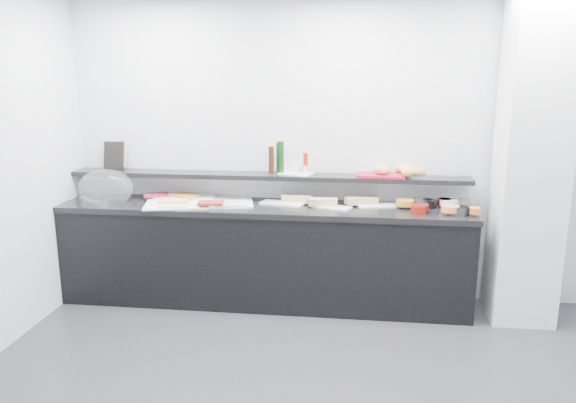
# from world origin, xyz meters

# --- Properties ---
(back_wall) EXTENTS (5.00, 0.02, 2.70)m
(back_wall) POSITION_xyz_m (0.00, 2.00, 1.35)
(back_wall) COLOR silver
(back_wall) RESTS_ON ground
(column) EXTENTS (0.50, 0.50, 2.70)m
(column) POSITION_xyz_m (1.50, 1.65, 1.35)
(column) COLOR silver
(column) RESTS_ON ground
(buffet_cabinet) EXTENTS (3.60, 0.60, 0.85)m
(buffet_cabinet) POSITION_xyz_m (-0.70, 1.70, 0.42)
(buffet_cabinet) COLOR black
(buffet_cabinet) RESTS_ON ground
(counter_top) EXTENTS (3.62, 0.62, 0.05)m
(counter_top) POSITION_xyz_m (-0.70, 1.70, 0.88)
(counter_top) COLOR black
(counter_top) RESTS_ON buffet_cabinet
(wall_shelf) EXTENTS (3.60, 0.25, 0.04)m
(wall_shelf) POSITION_xyz_m (-0.70, 1.88, 1.13)
(wall_shelf) COLOR black
(wall_shelf) RESTS_ON back_wall
(cloche_base) EXTENTS (0.46, 0.40, 0.04)m
(cloche_base) POSITION_xyz_m (-2.17, 1.71, 0.92)
(cloche_base) COLOR silver
(cloche_base) RESTS_ON counter_top
(cloche_dome) EXTENTS (0.53, 0.38, 0.34)m
(cloche_dome) POSITION_xyz_m (-2.14, 1.69, 1.03)
(cloche_dome) COLOR white
(cloche_dome) RESTS_ON cloche_base
(linen_runner) EXTENTS (1.02, 0.65, 0.01)m
(linen_runner) POSITION_xyz_m (-1.28, 1.69, 0.91)
(linen_runner) COLOR white
(linen_runner) RESTS_ON counter_top
(platter_meat_a) EXTENTS (0.29, 0.22, 0.01)m
(platter_meat_a) POSITION_xyz_m (-1.60, 1.78, 0.92)
(platter_meat_a) COLOR silver
(platter_meat_a) RESTS_ON linen_runner
(food_meat_a) EXTENTS (0.24, 0.20, 0.02)m
(food_meat_a) POSITION_xyz_m (-1.72, 1.81, 0.94)
(food_meat_a) COLOR maroon
(food_meat_a) RESTS_ON platter_meat_a
(platter_salmon) EXTENTS (0.34, 0.24, 0.01)m
(platter_salmon) POSITION_xyz_m (-1.34, 1.86, 0.92)
(platter_salmon) COLOR white
(platter_salmon) RESTS_ON linen_runner
(food_salmon) EXTENTS (0.29, 0.24, 0.02)m
(food_salmon) POSITION_xyz_m (-1.46, 1.83, 0.94)
(food_salmon) COLOR orange
(food_salmon) RESTS_ON platter_salmon
(platter_cheese) EXTENTS (0.28, 0.21, 0.01)m
(platter_cheese) POSITION_xyz_m (-1.46, 1.52, 0.92)
(platter_cheese) COLOR white
(platter_cheese) RESTS_ON linen_runner
(food_cheese) EXTENTS (0.25, 0.17, 0.02)m
(food_cheese) POSITION_xyz_m (-1.47, 1.59, 0.94)
(food_cheese) COLOR #E1C257
(food_cheese) RESTS_ON platter_cheese
(platter_meat_b) EXTENTS (0.37, 0.29, 0.01)m
(platter_meat_b) POSITION_xyz_m (-1.01, 1.63, 0.92)
(platter_meat_b) COLOR white
(platter_meat_b) RESTS_ON linen_runner
(food_meat_b) EXTENTS (0.23, 0.16, 0.02)m
(food_meat_b) POSITION_xyz_m (-1.14, 1.56, 0.94)
(food_meat_b) COLOR maroon
(food_meat_b) RESTS_ON platter_meat_b
(sandwich_plate_left) EXTENTS (0.41, 0.26, 0.01)m
(sandwich_plate_left) POSITION_xyz_m (-0.54, 1.77, 0.91)
(sandwich_plate_left) COLOR white
(sandwich_plate_left) RESTS_ON counter_top
(sandwich_food_left) EXTENTS (0.28, 0.19, 0.06)m
(sandwich_food_left) POSITION_xyz_m (-0.42, 1.83, 0.94)
(sandwich_food_left) COLOR tan
(sandwich_food_left) RESTS_ON sandwich_plate_left
(tongs_left) EXTENTS (0.16, 0.04, 0.01)m
(tongs_left) POSITION_xyz_m (-0.40, 1.74, 0.92)
(tongs_left) COLOR silver
(tongs_left) RESTS_ON sandwich_plate_left
(sandwich_plate_mid) EXTENTS (0.36, 0.26, 0.01)m
(sandwich_plate_mid) POSITION_xyz_m (-0.10, 1.68, 0.91)
(sandwich_plate_mid) COLOR white
(sandwich_plate_mid) RESTS_ON counter_top
(sandwich_food_mid) EXTENTS (0.25, 0.10, 0.06)m
(sandwich_food_mid) POSITION_xyz_m (-0.18, 1.70, 0.94)
(sandwich_food_mid) COLOR tan
(sandwich_food_mid) RESTS_ON sandwich_plate_mid
(tongs_mid) EXTENTS (0.16, 0.04, 0.01)m
(tongs_mid) POSITION_xyz_m (-0.08, 1.66, 0.92)
(tongs_mid) COLOR #B3B6BA
(tongs_mid) RESTS_ON sandwich_plate_mid
(sandwich_plate_right) EXTENTS (0.42, 0.26, 0.01)m
(sandwich_plate_right) POSITION_xyz_m (0.31, 1.81, 0.91)
(sandwich_plate_right) COLOR white
(sandwich_plate_right) RESTS_ON counter_top
(sandwich_food_right) EXTENTS (0.30, 0.22, 0.06)m
(sandwich_food_right) POSITION_xyz_m (0.16, 1.81, 0.94)
(sandwich_food_right) COLOR tan
(sandwich_food_right) RESTS_ON sandwich_plate_right
(tongs_right) EXTENTS (0.16, 0.04, 0.01)m
(tongs_right) POSITION_xyz_m (0.12, 1.76, 0.92)
(tongs_right) COLOR #BBBDC2
(tongs_right) RESTS_ON sandwich_plate_right
(bowl_glass_fruit) EXTENTS (0.21, 0.21, 0.07)m
(bowl_glass_fruit) POSITION_xyz_m (0.67, 1.82, 0.94)
(bowl_glass_fruit) COLOR white
(bowl_glass_fruit) RESTS_ON counter_top
(fill_glass_fruit) EXTENTS (0.19, 0.19, 0.05)m
(fill_glass_fruit) POSITION_xyz_m (0.53, 1.76, 0.95)
(fill_glass_fruit) COLOR orange
(fill_glass_fruit) RESTS_ON bowl_glass_fruit
(bowl_black_jam) EXTENTS (0.15, 0.15, 0.07)m
(bowl_black_jam) POSITION_xyz_m (0.74, 1.80, 0.94)
(bowl_black_jam) COLOR black
(bowl_black_jam) RESTS_ON counter_top
(fill_black_jam) EXTENTS (0.14, 0.14, 0.05)m
(fill_black_jam) POSITION_xyz_m (0.87, 1.84, 0.95)
(fill_black_jam) COLOR maroon
(fill_black_jam) RESTS_ON bowl_black_jam
(bowl_glass_cream) EXTENTS (0.22, 0.22, 0.07)m
(bowl_glass_cream) POSITION_xyz_m (1.06, 1.83, 0.94)
(bowl_glass_cream) COLOR silver
(bowl_glass_cream) RESTS_ON counter_top
(fill_glass_cream) EXTENTS (0.21, 0.21, 0.05)m
(fill_glass_cream) POSITION_xyz_m (0.90, 1.82, 0.95)
(fill_glass_cream) COLOR silver
(fill_glass_cream) RESTS_ON bowl_glass_cream
(bowl_red_jam) EXTENTS (0.16, 0.16, 0.07)m
(bowl_red_jam) POSITION_xyz_m (0.62, 1.57, 0.94)
(bowl_red_jam) COLOR maroon
(bowl_red_jam) RESTS_ON counter_top
(fill_red_jam) EXTENTS (0.12, 0.12, 0.05)m
(fill_red_jam) POSITION_xyz_m (0.66, 1.62, 0.95)
(fill_red_jam) COLOR #590C0E
(fill_red_jam) RESTS_ON bowl_red_jam
(bowl_glass_salmon) EXTENTS (0.22, 0.22, 0.07)m
(bowl_glass_salmon) POSITION_xyz_m (0.95, 1.59, 0.94)
(bowl_glass_salmon) COLOR white
(bowl_glass_salmon) RESTS_ON counter_top
(fill_glass_salmon) EXTENTS (0.19, 0.19, 0.05)m
(fill_glass_salmon) POSITION_xyz_m (0.88, 1.59, 0.95)
(fill_glass_salmon) COLOR orange
(fill_glass_salmon) RESTS_ON bowl_glass_salmon
(bowl_black_fruit) EXTENTS (0.17, 0.17, 0.07)m
(bowl_black_fruit) POSITION_xyz_m (0.97, 1.57, 0.94)
(bowl_black_fruit) COLOR black
(bowl_black_fruit) RESTS_ON counter_top
(fill_black_fruit) EXTENTS (0.10, 0.10, 0.05)m
(fill_black_fruit) POSITION_xyz_m (1.07, 1.55, 0.95)
(fill_black_fruit) COLOR #CB611B
(fill_black_fruit) RESTS_ON bowl_black_fruit
(framed_print) EXTENTS (0.19, 0.07, 0.26)m
(framed_print) POSITION_xyz_m (-2.16, 1.94, 1.28)
(framed_print) COLOR black
(framed_print) RESTS_ON wall_shelf
(print_art) EXTENTS (0.16, 0.11, 0.22)m
(print_art) POSITION_xyz_m (-2.11, 1.99, 1.28)
(print_art) COLOR beige
(print_art) RESTS_ON framed_print
(condiment_tray) EXTENTS (0.33, 0.25, 0.01)m
(condiment_tray) POSITION_xyz_m (-0.44, 1.89, 1.16)
(condiment_tray) COLOR white
(condiment_tray) RESTS_ON wall_shelf
(bottle_green_a) EXTENTS (0.07, 0.07, 0.26)m
(bottle_green_a) POSITION_xyz_m (-0.59, 1.91, 1.29)
(bottle_green_a) COLOR #10340E
(bottle_green_a) RESTS_ON condiment_tray
(bottle_brown) EXTENTS (0.06, 0.06, 0.24)m
(bottle_brown) POSITION_xyz_m (-0.65, 1.84, 1.28)
(bottle_brown) COLOR #341409
(bottle_brown) RESTS_ON condiment_tray
(bottle_green_b) EXTENTS (0.08, 0.08, 0.28)m
(bottle_green_b) POSITION_xyz_m (-0.58, 1.91, 1.30)
(bottle_green_b) COLOR #0E3310
(bottle_green_b) RESTS_ON condiment_tray
(bottle_hot) EXTENTS (0.04, 0.04, 0.18)m
(bottle_hot) POSITION_xyz_m (-0.35, 1.89, 1.25)
(bottle_hot) COLOR red
(bottle_hot) RESTS_ON condiment_tray
(shaker_salt) EXTENTS (0.04, 0.04, 0.07)m
(shaker_salt) POSITION_xyz_m (-0.34, 1.85, 1.20)
(shaker_salt) COLOR white
(shaker_salt) RESTS_ON condiment_tray
(shaker_pepper) EXTENTS (0.04, 0.04, 0.07)m
(shaker_pepper) POSITION_xyz_m (-0.43, 1.91, 1.20)
(shaker_pepper) COLOR silver
(shaker_pepper) RESTS_ON condiment_tray
(bread_tray) EXTENTS (0.43, 0.32, 0.02)m
(bread_tray) POSITION_xyz_m (0.32, 1.90, 1.16)
(bread_tray) COLOR maroon
(bread_tray) RESTS_ON wall_shelf
(bread_roll_nw) EXTENTS (0.16, 0.13, 0.08)m
(bread_roll_nw) POSITION_xyz_m (0.33, 1.95, 1.21)
(bread_roll_nw) COLOR #B87946
(bread_roll_nw) RESTS_ON bread_tray
(bread_roll_n) EXTENTS (0.13, 0.08, 0.08)m
(bread_roll_n) POSITION_xyz_m (0.51, 1.97, 1.21)
(bread_roll_n) COLOR #BB9447
(bread_roll_n) RESTS_ON bread_tray
(bread_roll_ne) EXTENTS (0.16, 0.11, 0.08)m
(bread_roll_ne) POSITION_xyz_m (0.52, 1.96, 1.21)
(bread_roll_ne) COLOR tan
(bread_roll_ne) RESTS_ON bread_tray
(bread_roll_s) EXTENTS (0.13, 0.09, 0.08)m
(bread_roll_s) POSITION_xyz_m (0.54, 1.78, 1.21)
(bread_roll_s) COLOR tan
(bread_roll_s) RESTS_ON bread_tray
(bread_roll_se) EXTENTS (0.14, 0.10, 0.08)m
(bread_roll_se) POSITION_xyz_m (0.64, 1.80, 1.21)
(bread_roll_se) COLOR #AF7342
(bread_roll_se) RESTS_ON bread_tray
(bread_roll_midw) EXTENTS (0.17, 0.14, 0.08)m
(bread_roll_midw) POSITION_xyz_m (0.32, 1.86, 1.21)
(bread_roll_midw) COLOR #D58551
(bread_roll_midw) RESTS_ON bread_tray
(bread_roll_mide) EXTENTS (0.15, 0.10, 0.08)m
(bread_roll_mide) POSITION_xyz_m (0.56, 1.91, 1.21)
(bread_roll_mide) COLOR tan
(bread_roll_mide) RESTS_ON bread_tray
(carafe) EXTENTS (0.11, 0.11, 0.30)m
(carafe) POSITION_xyz_m (0.94, 1.88, 1.30)
(carafe) COLOR white
(carafe) RESTS_ON wall_shelf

